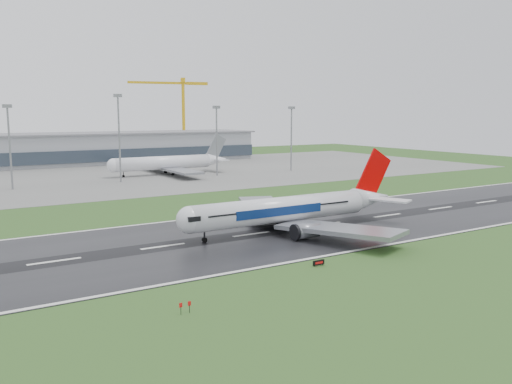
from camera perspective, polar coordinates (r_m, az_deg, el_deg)
ground at (r=103.86m, az=-10.05°, el=-5.87°), size 520.00×520.00×0.00m
runway at (r=103.85m, az=-10.05°, el=-5.84°), size 400.00×45.00×0.10m
apron at (r=223.36m, az=-21.89°, el=1.31°), size 400.00×130.00×0.08m
terminal at (r=281.85m, az=-24.04°, el=4.07°), size 240.00×36.00×15.00m
main_airliner at (r=115.47m, az=4.28°, el=-0.10°), size 55.85×53.19×16.47m
parked_airliner at (r=225.44m, az=-9.55°, el=3.92°), size 55.18×51.45×16.03m
tower_crane at (r=320.94m, az=-7.85°, el=7.98°), size 46.77×12.06×46.43m
runway_sign at (r=90.27m, az=6.80°, el=-7.64°), size 2.30×0.78×1.04m
floodmast_2 at (r=195.48m, az=-25.10°, el=4.22°), size 0.64×0.64×27.44m
floodmast_3 at (r=202.92m, az=-14.58°, el=5.45°), size 0.64×0.64×31.55m
floodmast_4 at (r=218.32m, az=-4.27°, el=5.37°), size 0.64×0.64×27.58m
floodmast_5 at (r=237.83m, az=3.84°, el=5.63°), size 0.64×0.64×27.58m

